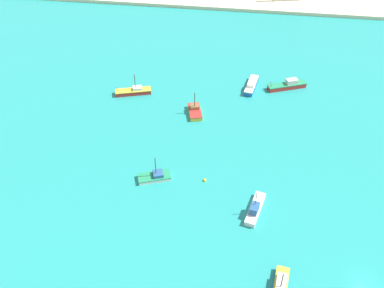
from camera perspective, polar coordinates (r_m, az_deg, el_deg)
ground at (r=110.27m, az=18.53°, el=-3.14°), size 260.00×280.00×0.50m
fishing_boat_2 at (r=95.80m, az=7.88°, el=-8.03°), size 4.27×9.46×5.94m
fishing_boat_3 at (r=131.53m, az=7.42°, el=7.26°), size 3.91×9.81×2.27m
fishing_boat_4 at (r=129.11m, az=-7.29°, el=6.55°), size 10.20×5.30×6.15m
fishing_boat_5 at (r=120.43m, az=0.35°, el=4.12°), size 4.79×7.46×6.26m
fishing_boat_6 at (r=102.21m, az=-4.66°, el=-4.07°), size 7.88×5.40×6.16m
fishing_boat_7 at (r=133.14m, az=11.83°, el=7.19°), size 11.29×6.52×2.91m
buoy_2 at (r=101.79m, az=1.59°, el=-4.54°), size 0.79×0.79×0.79m
beach_strip at (r=189.66m, az=15.38°, el=16.88°), size 247.00×25.95×1.20m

